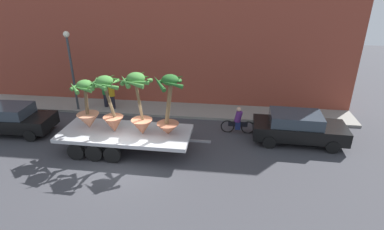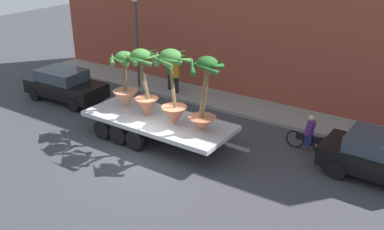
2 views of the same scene
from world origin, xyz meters
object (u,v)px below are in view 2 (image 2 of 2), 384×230
object	(u,v)px
potted_palm_rear	(172,90)
cyclist	(309,135)
potted_palm_extra	(125,85)
potted_palm_middle	(204,99)
trailing_car	(65,85)
potted_palm_front	(144,85)
pedestrian_near_gate	(176,76)
street_lamp	(136,30)
flatbed_trailer	(154,121)
pedestrian_far_left	(170,73)

from	to	relation	value
potted_palm_rear	cyclist	world-z (taller)	potted_palm_rear
potted_palm_rear	potted_palm_extra	world-z (taller)	potted_palm_rear
potted_palm_middle	trailing_car	size ratio (longest dim) A/B	0.69
potted_palm_front	pedestrian_near_gate	distance (m)	5.16
pedestrian_near_gate	potted_palm_middle	bearing A→B (deg)	-45.19
potted_palm_middle	street_lamp	size ratio (longest dim) A/B	0.61
flatbed_trailer	pedestrian_near_gate	bearing A→B (deg)	115.13
trailing_car	street_lamp	size ratio (longest dim) A/B	0.88
potted_palm_rear	pedestrian_near_gate	distance (m)	5.91
potted_palm_rear	pedestrian_far_left	xyz separation A→B (m)	(-3.80, 5.03, -1.38)
flatbed_trailer	pedestrian_far_left	distance (m)	5.60
potted_palm_rear	trailing_car	distance (m)	7.74
potted_palm_rear	potted_palm_extra	xyz separation A→B (m)	(-2.72, 0.36, -0.44)
potted_palm_rear	potted_palm_front	xyz separation A→B (m)	(-1.43, 0.08, -0.13)
potted_palm_middle	pedestrian_near_gate	xyz separation A→B (m)	(-4.58, 4.61, -1.25)
trailing_car	potted_palm_front	bearing A→B (deg)	-9.88
flatbed_trailer	potted_palm_extra	xyz separation A→B (m)	(-1.64, 0.22, 1.21)
potted_palm_front	pedestrian_near_gate	xyz separation A→B (m)	(-1.81, 4.67, -1.25)
potted_palm_middle	potted_palm_front	size ratio (longest dim) A/B	1.05
potted_palm_extra	street_lamp	size ratio (longest dim) A/B	0.51
potted_palm_rear	potted_palm_middle	size ratio (longest dim) A/B	1.02
potted_palm_middle	trailing_car	distance (m)	9.00
potted_palm_middle	potted_palm_extra	size ratio (longest dim) A/B	1.20
cyclist	pedestrian_near_gate	distance (m)	8.11
potted_palm_rear	trailing_car	size ratio (longest dim) A/B	0.71
flatbed_trailer	trailing_car	bearing A→B (deg)	171.24
potted_palm_middle	trailing_car	bearing A→B (deg)	173.57
pedestrian_far_left	cyclist	bearing A→B (deg)	-15.84
potted_palm_front	street_lamp	size ratio (longest dim) A/B	0.58
potted_palm_rear	pedestrian_far_left	size ratio (longest dim) A/B	1.76
pedestrian_near_gate	pedestrian_far_left	size ratio (longest dim) A/B	1.00
potted_palm_middle	potted_palm_front	distance (m)	2.76
pedestrian_near_gate	potted_palm_extra	bearing A→B (deg)	-83.26
cyclist	trailing_car	distance (m)	12.17
cyclist	pedestrian_near_gate	xyz separation A→B (m)	(-7.83, 2.09, 0.37)
street_lamp	potted_palm_middle	bearing A→B (deg)	-32.20
potted_palm_extra	pedestrian_near_gate	size ratio (longest dim) A/B	1.43
potted_palm_extra	cyclist	distance (m)	7.77
potted_palm_front	street_lamp	world-z (taller)	street_lamp
potted_palm_front	pedestrian_near_gate	bearing A→B (deg)	111.22
cyclist	street_lamp	size ratio (longest dim) A/B	0.38
flatbed_trailer	potted_palm_extra	distance (m)	2.05
pedestrian_near_gate	street_lamp	xyz separation A→B (m)	(-2.19, -0.34, 2.19)
pedestrian_near_gate	potted_palm_front	bearing A→B (deg)	-68.78
potted_palm_middle	potted_palm_front	world-z (taller)	potted_palm_middle
flatbed_trailer	potted_palm_middle	xyz separation A→B (m)	(2.42, -0.01, 1.52)
flatbed_trailer	pedestrian_near_gate	xyz separation A→B (m)	(-2.16, 4.60, 0.26)
pedestrian_near_gate	pedestrian_far_left	distance (m)	0.64
flatbed_trailer	pedestrian_far_left	bearing A→B (deg)	119.09
potted_palm_extra	pedestrian_far_left	xyz separation A→B (m)	(-1.08, 4.67, -0.94)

